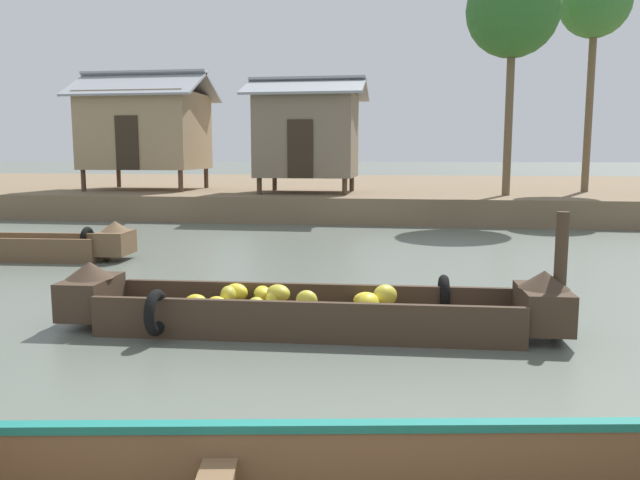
{
  "coord_description": "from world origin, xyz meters",
  "views": [
    {
      "loc": [
        0.7,
        -2.01,
        2.06
      ],
      "look_at": [
        -0.73,
        7.49,
        0.73
      ],
      "focal_mm": 34.99,
      "sensor_mm": 36.0,
      "label": 1
    }
  ],
  "objects": [
    {
      "name": "mooring_post",
      "position": [
        2.34,
        5.15,
        0.72
      ],
      "size": [
        0.14,
        0.14,
        1.43
      ],
      "primitive_type": "cylinder",
      "color": "#423323",
      "rests_on": "ground"
    },
    {
      "name": "palm_tree_far",
      "position": [
        3.52,
        17.95,
        6.27
      ],
      "size": [
        2.78,
        2.78,
        6.91
      ],
      "color": "brown",
      "rests_on": "riverbank_strip"
    },
    {
      "name": "riverbank_strip",
      "position": [
        0.0,
        25.83,
        0.39
      ],
      "size": [
        160.0,
        20.0,
        0.79
      ],
      "primitive_type": "cube",
      "color": "#756047",
      "rests_on": "ground"
    },
    {
      "name": "stilt_house_mid_left",
      "position": [
        -2.79,
        18.38,
        2.71
      ],
      "size": [
        3.83,
        3.1,
        3.75
      ],
      "color": "#4C3826",
      "rests_on": "riverbank_strip"
    },
    {
      "name": "cargo_boat_upstream",
      "position": [
        -7.0,
        9.15,
        0.28
      ],
      "size": [
        4.55,
        1.76,
        0.77
      ],
      "color": "brown",
      "rests_on": "ground"
    },
    {
      "name": "ground_plane",
      "position": [
        0.0,
        10.0,
        0.0
      ],
      "size": [
        300.0,
        300.0,
        0.0
      ],
      "primitive_type": "plane",
      "color": "#596056"
    },
    {
      "name": "stilt_house_left",
      "position": [
        -8.79,
        19.29,
        2.92
      ],
      "size": [
        4.6,
        3.49,
        4.17
      ],
      "color": "#4C3826",
      "rests_on": "riverbank_strip"
    },
    {
      "name": "banana_boat",
      "position": [
        -0.53,
        4.99,
        0.26
      ],
      "size": [
        5.9,
        1.85,
        0.77
      ],
      "color": "#3D2D21",
      "rests_on": "ground"
    },
    {
      "name": "palm_tree_mid",
      "position": [
        6.42,
        20.24,
        6.87
      ],
      "size": [
        2.28,
        2.28,
        7.32
      ],
      "color": "brown",
      "rests_on": "riverbank_strip"
    }
  ]
}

